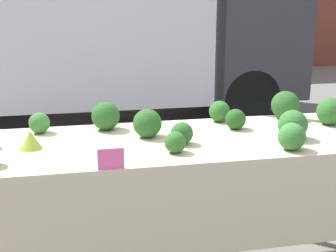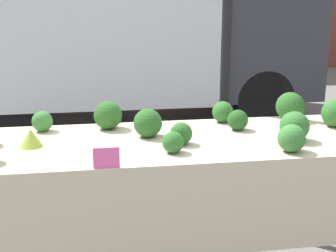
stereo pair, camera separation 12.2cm
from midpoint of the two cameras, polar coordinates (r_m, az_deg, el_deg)
tent_pole at (r=3.29m, az=5.34°, el=8.33°), size 0.07×0.07×2.45m
parked_truck at (r=6.45m, az=-7.13°, el=12.71°), size 4.53×2.02×2.54m
market_table at (r=2.59m, az=-1.04°, el=-4.23°), size 2.34×0.84×0.85m
romanesco_head at (r=2.58m, az=-17.74°, el=-1.64°), size 0.12×0.12×0.10m
broccoli_head_0 at (r=2.66m, az=-3.84°, el=0.33°), size 0.16×0.16×0.16m
broccoli_head_2 at (r=2.70m, az=13.73°, el=0.15°), size 0.17×0.17×0.17m
broccoli_head_3 at (r=3.14m, az=13.05°, el=2.49°), size 0.19×0.19×0.19m
broccoli_head_4 at (r=3.07m, az=18.13°, el=1.71°), size 0.17×0.17×0.17m
broccoli_head_5 at (r=2.50m, az=13.52°, el=-1.27°), size 0.14×0.14×0.14m
broccoli_head_6 at (r=2.53m, az=0.34°, el=-0.91°), size 0.12×0.12×0.12m
broccoli_head_7 at (r=2.84m, az=7.03°, el=0.82°), size 0.12×0.12×0.12m
broccoli_head_8 at (r=2.86m, az=-16.59°, el=0.35°), size 0.12×0.12×0.12m
broccoli_head_9 at (r=2.84m, az=-8.83°, el=1.21°), size 0.17×0.17×0.17m
broccoli_head_11 at (r=3.01m, az=5.15°, el=1.79°), size 0.14×0.14×0.14m
broccoli_head_12 at (r=2.39m, az=-0.57°, el=-2.00°), size 0.11×0.11×0.11m
price_sign at (r=2.19m, az=-8.57°, el=-4.00°), size 0.12×0.01×0.10m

